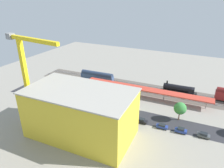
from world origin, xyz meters
name	(u,v)px	position (x,y,z in m)	size (l,w,h in m)	color
ground_plane	(135,110)	(0.00, 0.00, 0.00)	(197.92, 197.92, 0.00)	gray
rail_bed	(150,90)	(0.00, -21.58, 0.00)	(123.70, 14.32, 0.01)	#5B544C
street_asphalt	(132,115)	(0.00, 4.22, 0.00)	(123.70, 9.00, 0.01)	#2D2D33
track_rails	(150,89)	(0.00, -21.58, 0.18)	(123.65, 11.25, 0.12)	#9E9EA8
platform_canopy_near	(145,89)	(0.06, -13.15, 3.93)	(59.12, 6.40, 4.19)	#C63D2D
locomotive	(180,89)	(-14.07, -24.75, 1.84)	(15.88, 3.27, 5.18)	black
freight_coach_far	(97,77)	(28.49, -18.42, 3.26)	(18.74, 3.50, 6.19)	black
parked_car_0	(204,135)	(-26.88, 7.11, 0.74)	(4.15, 1.85, 1.69)	black
parked_car_1	(181,131)	(-19.58, 7.80, 0.81)	(4.09, 1.97, 1.83)	black
parked_car_2	(162,126)	(-13.08, 8.10, 0.75)	(4.10, 1.77, 1.68)	black
parked_car_3	(141,121)	(-5.17, 7.98, 0.79)	(4.59, 1.85, 1.78)	black
parked_car_4	(125,116)	(1.75, 7.48, 0.75)	(4.17, 2.08, 1.67)	black
parked_car_5	(108,112)	(8.62, 7.79, 0.75)	(4.54, 1.81, 1.70)	black
construction_building	(81,114)	(11.18, 23.16, 8.08)	(34.48, 19.01, 16.15)	yellow
construction_roof_slab	(79,91)	(11.18, 23.16, 16.35)	(35.08, 19.61, 0.40)	#ADA89E
tower_crane	(28,74)	(31.36, 24.13, 18.95)	(23.77, 4.67, 32.44)	gray
box_truck_0	(73,103)	(24.50, 9.25, 1.73)	(9.53, 3.36, 3.55)	black
street_tree_0	(130,96)	(3.01, -0.98, 5.41)	(4.91, 4.91, 7.89)	brown
street_tree_1	(108,94)	(12.41, 0.21, 4.77)	(4.73, 4.73, 7.15)	brown
street_tree_4	(88,89)	(22.79, 0.00, 4.75)	(5.94, 5.94, 7.73)	brown
street_tree_5	(180,108)	(-17.57, -0.07, 5.03)	(4.69, 4.69, 7.40)	brown
traffic_light	(85,89)	(24.46, -0.12, 4.37)	(0.50, 0.36, 6.61)	#333333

